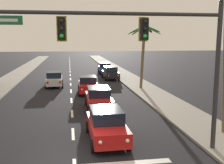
# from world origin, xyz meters

# --- Properties ---
(ground_plane) EXTENTS (220.00, 220.00, 0.00)m
(ground_plane) POSITION_xyz_m (0.00, 0.00, 0.00)
(ground_plane) COLOR black
(sidewalk_right) EXTENTS (3.20, 110.00, 0.14)m
(sidewalk_right) POSITION_xyz_m (7.80, 20.00, 0.07)
(sidewalk_right) COLOR gray
(sidewalk_right) RESTS_ON ground
(sidewalk_left) EXTENTS (3.20, 110.00, 0.14)m
(sidewalk_left) POSITION_xyz_m (-7.80, 20.00, 0.07)
(sidewalk_left) COLOR gray
(sidewalk_left) RESTS_ON ground
(lane_markings) EXTENTS (4.28, 88.03, 0.01)m
(lane_markings) POSITION_xyz_m (0.46, 19.70, 0.00)
(lane_markings) COLOR silver
(lane_markings) RESTS_ON ground
(traffic_signal_mast) EXTENTS (10.60, 0.41, 7.09)m
(traffic_signal_mast) POSITION_xyz_m (3.29, 0.11, 5.06)
(traffic_signal_mast) COLOR #2D2D33
(traffic_signal_mast) RESTS_ON ground
(sedan_lead_at_stop_bar) EXTENTS (2.00, 4.47, 1.68)m
(sedan_lead_at_stop_bar) POSITION_xyz_m (1.75, 2.27, 0.85)
(sedan_lead_at_stop_bar) COLOR red
(sedan_lead_at_stop_bar) RESTS_ON ground
(sedan_third_in_queue) EXTENTS (1.97, 4.46, 1.68)m
(sedan_third_in_queue) POSITION_xyz_m (2.04, 8.74, 0.85)
(sedan_third_in_queue) COLOR red
(sedan_third_in_queue) RESTS_ON ground
(sedan_fifth_in_queue) EXTENTS (2.04, 4.49, 1.68)m
(sedan_fifth_in_queue) POSITION_xyz_m (1.66, 15.21, 0.85)
(sedan_fifth_in_queue) COLOR red
(sedan_fifth_in_queue) RESTS_ON ground
(sedan_oncoming_far) EXTENTS (2.06, 4.49, 1.68)m
(sedan_oncoming_far) POSITION_xyz_m (-1.83, 19.68, 0.85)
(sedan_oncoming_far) COLOR silver
(sedan_oncoming_far) RESTS_ON ground
(sedan_parked_nearest_kerb) EXTENTS (2.01, 4.48, 1.68)m
(sedan_parked_nearest_kerb) POSITION_xyz_m (5.34, 30.46, 0.85)
(sedan_parked_nearest_kerb) COLOR navy
(sedan_parked_nearest_kerb) RESTS_ON ground
(sedan_parked_mid_kerb) EXTENTS (2.02, 4.48, 1.68)m
(sedan_parked_mid_kerb) POSITION_xyz_m (5.30, 24.24, 0.85)
(sedan_parked_mid_kerb) COLOR black
(sedan_parked_mid_kerb) RESTS_ON ground
(palm_right_second) EXTENTS (3.68, 3.86, 6.96)m
(palm_right_second) POSITION_xyz_m (7.67, 16.51, 5.40)
(palm_right_second) COLOR brown
(palm_right_second) RESTS_ON ground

